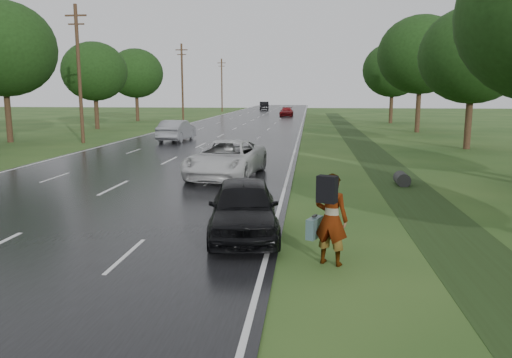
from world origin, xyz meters
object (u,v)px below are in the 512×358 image
object	(u,v)px
pedestrian	(330,218)
white_pickup	(226,159)
dark_sedan	(244,207)
silver_sedan	(177,131)

from	to	relation	value
pedestrian	white_pickup	xyz separation A→B (m)	(-4.15, 11.01, -0.21)
pedestrian	white_pickup	distance (m)	11.77
white_pickup	dark_sedan	bearing A→B (deg)	-71.08
dark_sedan	silver_sedan	distance (m)	26.27
dark_sedan	silver_sedan	xyz separation A→B (m)	(-8.50, 24.86, 0.06)
white_pickup	silver_sedan	size ratio (longest dim) A/B	1.18
white_pickup	dark_sedan	world-z (taller)	white_pickup
silver_sedan	pedestrian	bearing A→B (deg)	114.66
dark_sedan	pedestrian	bearing A→B (deg)	-49.41
white_pickup	dark_sedan	size ratio (longest dim) A/B	1.32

